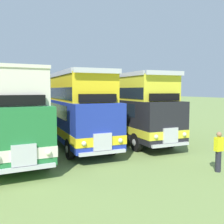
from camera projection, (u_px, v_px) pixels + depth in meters
name	position (u px, v px, depth m)	size (l,w,h in m)	color
bus_seventh_in_row	(8.00, 108.00, 14.59)	(2.68, 11.60, 4.49)	#237538
bus_eighth_in_row	(74.00, 108.00, 16.55)	(3.06, 10.33, 4.52)	#1E339E
bus_ninth_in_row	(126.00, 106.00, 18.36)	(3.06, 10.63, 4.52)	black
marshal_person	(219.00, 151.00, 10.97)	(0.36, 0.24, 1.73)	#23232D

